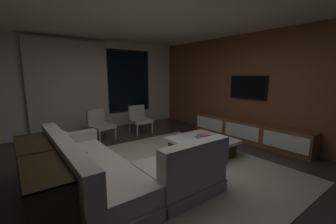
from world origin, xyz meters
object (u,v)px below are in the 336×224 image
Objects in this scene: mounted_tv at (248,87)px; coffee_table at (202,147)px; accent_chair_near_window at (139,118)px; sectional_couch at (114,171)px; console_table_behind_couch at (39,178)px; book_stack_on_coffee_table at (203,137)px; accent_chair_by_curtain at (99,123)px; media_console at (248,132)px.

coffee_table is at bearing -174.84° from mounted_tv.
sectional_couch is at bearing -126.26° from accent_chair_near_window.
accent_chair_near_window reaches higher than console_table_behind_couch.
accent_chair_near_window is 3.08m from mounted_tv.
coffee_table is 1.14× the size of mounted_tv.
accent_chair_by_curtain is (-1.27, 2.46, 0.02)m from book_stack_on_coffee_table.
accent_chair_by_curtain is 3.80m from media_console.
sectional_couch is 3.63m from media_console.
book_stack_on_coffee_table is at bearing -172.91° from mounted_tv.
accent_chair_by_curtain is at bearing 117.30° from book_stack_on_coffee_table.
media_console is (1.65, 0.03, -0.16)m from book_stack_on_coffee_table.
accent_chair_by_curtain is at bearing 118.37° from coffee_table.
sectional_couch is at bearing -174.81° from mounted_tv.
coffee_table is 1.49× the size of accent_chair_by_curtain.
console_table_behind_couch is at bearing -138.93° from accent_chair_near_window.
accent_chair_near_window and accent_chair_by_curtain have the same top height.
accent_chair_by_curtain is at bearing 179.35° from accent_chair_near_window.
sectional_couch reaches higher than accent_chair_near_window.
coffee_table is 2.15m from mounted_tv.
console_table_behind_couch is (-2.92, -0.05, 0.23)m from coffee_table.
sectional_couch is 3.21× the size of accent_chair_by_curtain.
accent_chair_near_window is (-0.10, 2.45, 0.02)m from book_stack_on_coffee_table.
media_console is (3.63, 0.15, -0.04)m from sectional_couch.
book_stack_on_coffee_table is 0.09× the size of media_console.
accent_chair_near_window is at bearing 125.89° from media_console.
accent_chair_by_curtain is at bearing 74.53° from sectional_couch.
media_console is at bearing 0.23° from console_table_behind_couch.
accent_chair_near_window is 0.77× the size of mounted_tv.
media_console is (1.62, -0.03, 0.06)m from coffee_table.
book_stack_on_coffee_table reaches higher than coffee_table.
mounted_tv reaches higher than media_console.
accent_chair_near_window reaches higher than media_console.
book_stack_on_coffee_table is at bearing -62.70° from accent_chair_by_curtain.
coffee_table is (2.01, 0.18, -0.10)m from sectional_couch.
console_table_behind_couch is (-0.91, 0.13, 0.13)m from sectional_couch.
sectional_couch is 3.21× the size of accent_chair_near_window.
mounted_tv is 4.82m from console_table_behind_couch.
book_stack_on_coffee_table is (-0.02, -0.06, 0.23)m from coffee_table.
sectional_couch is at bearing -177.66° from media_console.
media_console is 4.55m from console_table_behind_couch.
media_console reaches higher than coffee_table.
mounted_tv is at bearing 5.19° from sectional_couch.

